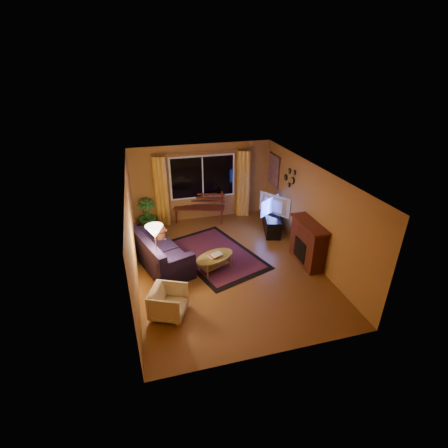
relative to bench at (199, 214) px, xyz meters
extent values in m
cube|color=brown|center=(0.18, -2.75, -0.26)|extent=(4.50, 6.00, 0.02)
cube|color=white|center=(0.18, -2.75, 2.26)|extent=(4.50, 6.00, 0.02)
cube|color=#B57B39|center=(0.18, 0.26, 1.00)|extent=(4.50, 0.02, 2.50)
cube|color=#B57B39|center=(-2.08, -2.75, 1.00)|extent=(0.02, 6.00, 2.50)
cube|color=#B57B39|center=(2.44, -2.75, 1.00)|extent=(0.02, 6.00, 2.50)
cube|color=black|center=(0.18, 0.19, 1.20)|extent=(2.00, 0.02, 1.30)
cylinder|color=#BF8C3F|center=(0.18, 0.15, 2.00)|extent=(3.20, 0.03, 0.03)
cylinder|color=gold|center=(-1.17, 0.13, 0.87)|extent=(0.36, 0.36, 2.24)
cylinder|color=gold|center=(1.53, 0.13, 0.87)|extent=(0.36, 0.36, 2.24)
cube|color=#481B10|center=(0.00, 0.00, 0.00)|extent=(1.71, 0.97, 0.49)
imported|color=#235B1E|center=(-1.68, -0.15, 0.25)|extent=(0.71, 0.71, 1.00)
cube|color=#1B1335|center=(-1.47, -2.26, 0.19)|extent=(1.56, 2.32, 0.87)
imported|color=beige|center=(-1.47, -4.22, 0.11)|extent=(0.87, 0.89, 0.70)
cylinder|color=#BF8C3F|center=(-1.57, -3.02, 0.51)|extent=(0.31, 0.31, 1.51)
cube|color=maroon|center=(0.02, -2.18, -0.24)|extent=(2.64, 3.29, 0.02)
cylinder|color=#A38B40|center=(-0.16, -2.84, -0.05)|extent=(1.40, 1.40, 0.39)
cube|color=black|center=(2.04, -1.24, 0.02)|extent=(0.77, 1.37, 0.54)
imported|color=black|center=(2.04, -1.24, 0.61)|extent=(0.71, 0.99, 0.63)
cube|color=maroon|center=(2.23, -3.15, 0.30)|extent=(0.40, 1.20, 1.10)
cube|color=orange|center=(2.40, -0.30, 1.40)|extent=(0.04, 0.76, 0.96)
camera|label=1|loc=(-1.72, -9.58, 4.50)|focal=26.00mm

